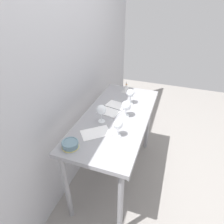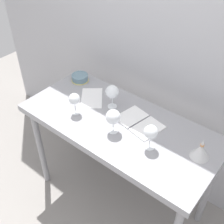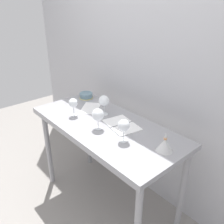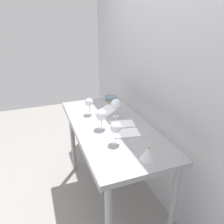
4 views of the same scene
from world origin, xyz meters
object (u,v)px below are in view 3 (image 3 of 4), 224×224
Objects in this scene: wine_glass_near_left at (73,103)px; open_notebook at (122,125)px; wine_glass_near_center at (98,115)px; tasting_sheet_upper at (90,108)px; tasting_bowl at (86,95)px; decanter_funnel at (165,145)px; wine_glass_near_right at (124,126)px; wine_glass_far_left at (104,101)px.

open_notebook is (0.41, 0.20, -0.11)m from wine_glass_near_left.
wine_glass_near_center is 0.33m from wine_glass_near_left.
tasting_sheet_upper is at bearing 97.93° from wine_glass_near_left.
tasting_bowl is at bearing -179.49° from open_notebook.
wine_glass_near_center reaches higher than tasting_sheet_upper.
open_notebook is (0.09, 0.18, -0.11)m from wine_glass_near_center.
open_notebook is 0.46m from decanter_funnel.
wine_glass_near_left is at bearing -175.37° from wine_glass_near_right.
wine_glass_near_center is at bearing -164.33° from decanter_funnel.
wine_glass_far_left is at bearing 158.53° from wine_glass_near_right.
tasting_bowl is (-0.86, 0.27, -0.09)m from wine_glass_near_right.
wine_glass_near_right is at bearing 6.08° from wine_glass_near_center.
decanter_funnel is (0.46, -0.02, 0.04)m from open_notebook.
tasting_sheet_upper is at bearing -169.69° from open_notebook.
wine_glass_near_center reaches higher than tasting_bowl.
wine_glass_near_left is (-0.33, -0.02, -0.00)m from wine_glass_near_center.
wine_glass_near_right reaches higher than decanter_funnel.
wine_glass_near_center is 0.95× the size of wine_glass_far_left.
decanter_funnel reaches higher than open_notebook.
open_notebook is at bearing 25.25° from wine_glass_near_left.
wine_glass_far_left is 0.23m from tasting_sheet_upper.
decanter_funnel is at bearing 11.19° from wine_glass_near_left.
tasting_sheet_upper is (-0.62, 0.15, -0.12)m from wine_glass_near_right.
wine_glass_far_left reaches higher than decanter_funnel.
wine_glass_near_center is 1.00× the size of wine_glass_near_right.
wine_glass_near_right is 0.26m from open_notebook.
decanter_funnel is (0.54, 0.15, -0.07)m from wine_glass_near_center.
wine_glass_near_left is at bearing -143.82° from open_notebook.
tasting_sheet_upper is 0.27m from tasting_bowl.
wine_glass_far_left reaches higher than open_notebook.
decanter_funnel is (0.28, 0.12, -0.08)m from wine_glass_near_right.
tasting_bowl reaches higher than open_notebook.
wine_glass_near_right is 0.91m from tasting_bowl.
wine_glass_far_left is 0.45m from tasting_bowl.
wine_glass_far_left is at bearing 54.18° from wine_glass_near_left.
tasting_bowl is (-0.27, 0.32, -0.09)m from wine_glass_near_left.
wine_glass_near_left is 0.47m from open_notebook.
open_notebook is 0.44m from tasting_sheet_upper.
wine_glass_far_left is at bearing -33.81° from tasting_sheet_upper.
wine_glass_near_right reaches higher than wine_glass_near_left.
wine_glass_near_left is 0.27m from wine_glass_far_left.
tasting_bowl is at bearing 129.68° from wine_glass_near_left.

